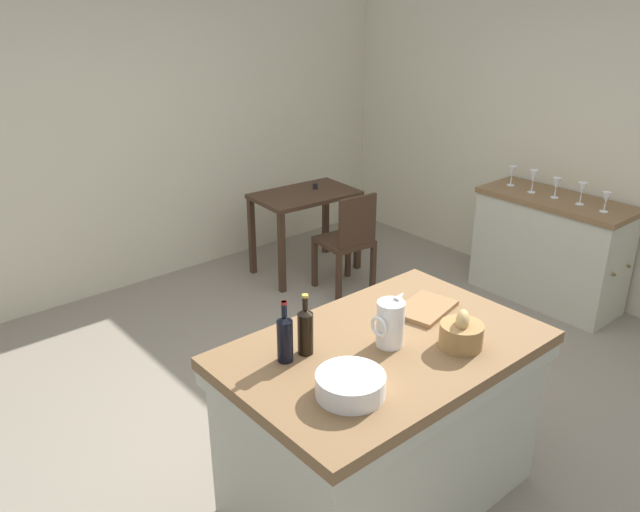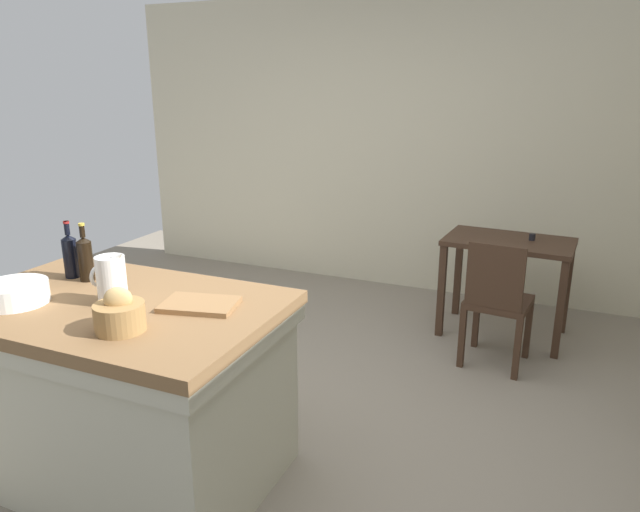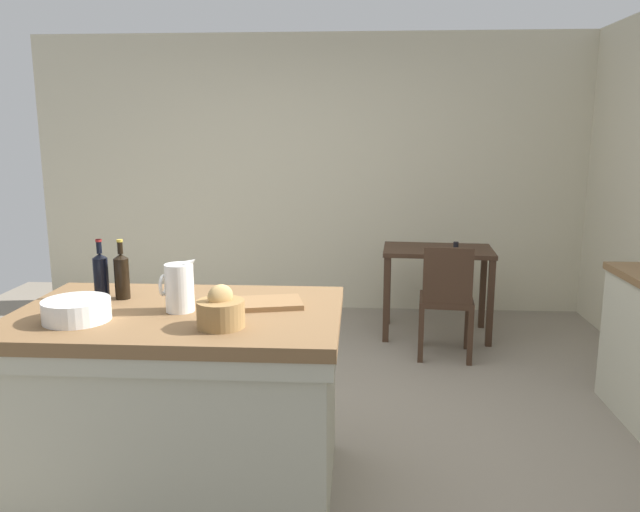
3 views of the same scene
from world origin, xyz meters
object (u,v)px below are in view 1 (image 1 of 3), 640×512
(wash_bowl, at_px, (350,385))
(wooden_chair, at_px, (348,240))
(writing_desk, at_px, (305,206))
(bread_basket, at_px, (461,333))
(wine_glass_far_left, at_px, (606,198))
(wine_glass_left, at_px, (582,190))
(side_cabinet, at_px, (549,249))
(pitcher, at_px, (390,323))
(wine_bottle_dark, at_px, (305,330))
(wine_bottle_amber, at_px, (285,337))
(wine_glass_far_right, at_px, (512,172))
(wine_glass_middle, at_px, (556,184))
(island_table, at_px, (381,417))
(wine_glass_right, at_px, (533,177))
(cutting_board, at_px, (426,308))

(wash_bowl, bearing_deg, wooden_chair, 47.29)
(writing_desk, xyz_separation_m, bread_basket, (-1.24, -2.67, 0.34))
(wine_glass_far_left, distance_m, wine_glass_left, 0.21)
(side_cabinet, relative_size, pitcher, 4.64)
(bread_basket, xyz_separation_m, wine_bottle_dark, (-0.58, 0.42, 0.05))
(wine_bottle_amber, distance_m, wine_glass_far_left, 3.05)
(wine_bottle_dark, distance_m, wine_bottle_amber, 0.11)
(wine_bottle_amber, bearing_deg, wine_bottle_dark, -4.89)
(wine_bottle_amber, xyz_separation_m, wine_glass_far_right, (3.10, 0.94, -0.02))
(bread_basket, height_order, wine_glass_middle, bread_basket)
(island_table, xyz_separation_m, wash_bowl, (-0.39, -0.19, 0.46))
(island_table, distance_m, wooden_chair, 2.39)
(side_cabinet, bearing_deg, wine_bottle_amber, -170.85)
(pitcher, height_order, wine_glass_right, pitcher)
(wine_glass_middle, height_order, wine_glass_right, wine_glass_right)
(cutting_board, xyz_separation_m, wine_glass_far_left, (2.21, 0.18, 0.08))
(wash_bowl, bearing_deg, wine_glass_far_right, 23.22)
(wine_bottle_amber, bearing_deg, bread_basket, -31.85)
(island_table, height_order, wine_glass_far_right, wine_glass_far_right)
(side_cabinet, xyz_separation_m, wine_glass_left, (-0.02, -0.20, 0.56))
(bread_basket, height_order, cutting_board, bread_basket)
(wash_bowl, bearing_deg, wine_glass_right, 19.81)
(wine_glass_far_right, bearing_deg, pitcher, -156.73)
(side_cabinet, xyz_separation_m, wine_glass_middle, (-0.02, 0.02, 0.55))
(wooden_chair, relative_size, pitcher, 3.37)
(side_cabinet, relative_size, wine_bottle_amber, 4.14)
(wine_bottle_dark, xyz_separation_m, wine_glass_right, (2.95, 0.72, -0.00))
(bread_basket, xyz_separation_m, wine_glass_left, (2.38, 0.73, 0.04))
(island_table, relative_size, pitcher, 5.71)
(wash_bowl, xyz_separation_m, wine_glass_left, (3.03, 0.68, 0.06))
(writing_desk, relative_size, wine_bottle_dark, 3.17)
(wine_glass_right, bearing_deg, bread_basket, -154.32)
(bread_basket, bearing_deg, wine_glass_right, 25.68)
(wine_bottle_dark, bearing_deg, pitcher, -29.78)
(wooden_chair, xyz_separation_m, cutting_board, (-1.09, -1.76, 0.43))
(pitcher, xyz_separation_m, wine_glass_far_left, (2.60, 0.30, -0.02))
(wash_bowl, bearing_deg, wine_glass_middle, 16.36)
(wine_glass_far_left, bearing_deg, wash_bowl, -171.13)
(writing_desk, bearing_deg, wash_bowl, -125.81)
(wooden_chair, bearing_deg, pitcher, -128.33)
(wine_glass_left, bearing_deg, wooden_chair, 129.77)
(island_table, xyz_separation_m, wooden_chair, (1.50, 1.86, -0.01))
(island_table, bearing_deg, side_cabinet, 14.53)
(pitcher, xyz_separation_m, wine_bottle_dark, (-0.34, 0.20, 0.01))
(wine_glass_left, distance_m, wine_glass_middle, 0.22)
(pitcher, relative_size, wine_glass_left, 1.52)
(wine_glass_left, relative_size, wine_glass_middle, 1.07)
(wash_bowl, height_order, wine_glass_middle, wine_glass_middle)
(wine_glass_far_right, bearing_deg, wine_bottle_dark, -162.49)
(writing_desk, bearing_deg, wine_glass_far_left, -62.46)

